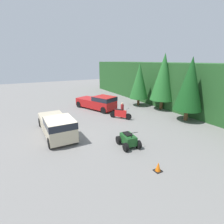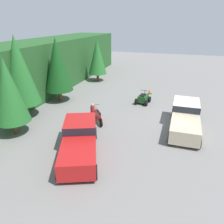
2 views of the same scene
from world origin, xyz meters
TOP-DOWN VIEW (x-y plane):
  - ground_plane at (0.00, 0.00)m, footprint 80.00×80.00m
  - hillside_backdrop at (0.00, 16.00)m, footprint 44.00×6.00m
  - tree_left at (-5.95, 11.37)m, footprint 2.46×2.46m
  - tree_mid_left at (-3.04, 12.75)m, footprint 2.99×2.99m
  - tree_mid_right at (1.39, 11.89)m, footprint 2.79×2.79m
  - tree_right at (10.14, 11.11)m, footprint 2.44×2.44m
  - pickup_truck_red at (-6.74, 5.75)m, footprint 5.74×3.90m
  - pickup_truck_second at (-1.04, -0.51)m, footprint 5.87×2.14m
  - dirt_bike at (-2.25, 6.26)m, footprint 2.04×1.50m
  - quad_atv at (3.23, 3.55)m, footprint 1.92×1.42m
  - rider_person at (-2.52, 6.62)m, footprint 0.46×0.46m
  - traffic_cone at (6.53, 3.34)m, footprint 0.42×0.42m

SIDE VIEW (x-z plane):
  - ground_plane at x=0.00m, z-range 0.00..0.00m
  - traffic_cone at x=6.53m, z-range -0.02..0.53m
  - quad_atv at x=3.23m, z-range -0.14..1.08m
  - dirt_bike at x=-2.25m, z-range -0.10..1.11m
  - rider_person at x=-2.52m, z-range 0.07..1.73m
  - pickup_truck_red at x=-6.74m, z-range 0.06..1.82m
  - pickup_truck_second at x=-1.04m, z-range 0.06..1.82m
  - hillside_backdrop at x=0.00m, z-range 0.00..5.62m
  - tree_right at x=10.14m, z-range 0.49..6.03m
  - tree_left at x=-5.95m, z-range 0.49..6.09m
  - tree_mid_right at x=1.39m, z-range 0.56..6.89m
  - tree_mid_left at x=-3.04m, z-range 0.60..7.39m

